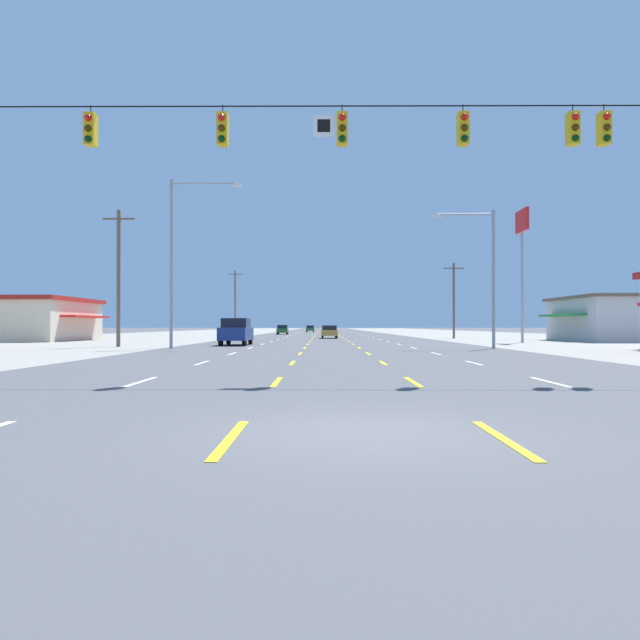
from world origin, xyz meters
name	(u,v)px	position (x,y,z in m)	size (l,w,h in m)	color
ground_plane	(328,337)	(0.00, 66.00, 0.00)	(572.00, 572.00, 0.00)	#4C4C4F
lot_apron_left	(133,337)	(-24.75, 66.00, 0.00)	(28.00, 440.00, 0.01)	gray
lot_apron_right	(523,337)	(24.75, 66.00, 0.00)	(28.00, 440.00, 0.01)	gray
lane_markings	(326,333)	(0.00, 104.50, 0.01)	(10.64, 227.60, 0.01)	white
signal_span_wire	(355,187)	(0.36, 8.53, 5.40)	(24.93, 0.53, 9.01)	brown
suv_far_left_nearest	(236,331)	(-6.99, 34.92, 1.03)	(1.98, 4.90, 1.98)	navy
sedan_center_turn_near	(329,332)	(0.13, 57.88, 0.76)	(1.80, 4.50, 1.46)	#B28C33
hatchback_far_left_mid	(283,330)	(-7.17, 86.29, 0.78)	(1.72, 3.90, 1.54)	#235B2D
sedan_inner_left_midfar	(310,329)	(-3.51, 122.66, 0.76)	(1.80, 4.50, 1.46)	#235B2D
storefront_left_row_1	(22,319)	(-29.65, 48.06, 2.07)	(12.80, 12.45, 4.11)	beige
storefront_right_row_1	(612,318)	(26.44, 46.63, 2.11)	(9.80, 11.58, 4.18)	#B2B2B7
pole_sign_right_row_1	(522,238)	(16.27, 41.30, 8.82)	(0.24, 2.79, 11.25)	gray
streetlight_left_row_0	(178,251)	(-9.71, 28.65, 6.18)	(4.54, 0.26, 10.69)	gray
streetlight_right_row_0	(487,268)	(9.73, 28.65, 5.09)	(3.92, 0.26, 8.72)	gray
utility_pole_left_row_0	(119,276)	(-14.53, 31.61, 4.86)	(2.20, 0.26, 9.33)	brown
utility_pole_right_row_1	(454,299)	(13.93, 56.69, 4.39)	(2.20, 0.26, 8.40)	brown
utility_pole_left_row_2	(235,301)	(-14.97, 86.93, 5.41)	(2.20, 0.26, 10.42)	brown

